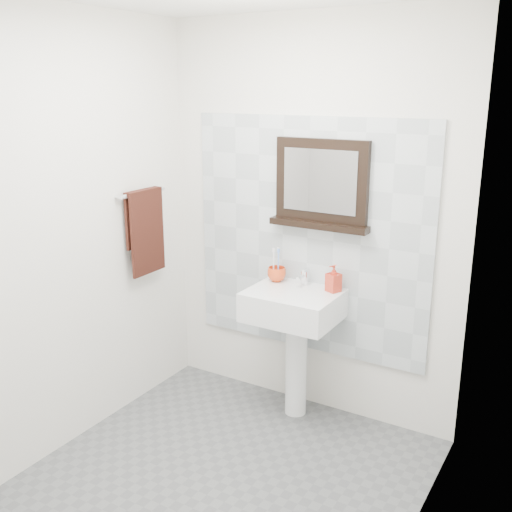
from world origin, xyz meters
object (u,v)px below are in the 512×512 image
(toothbrush_cup, at_px, (277,274))
(hand_towel, at_px, (145,225))
(pedestal_sink, at_px, (294,319))
(framed_mirror, at_px, (321,186))
(soap_dispenser, at_px, (334,278))

(toothbrush_cup, relative_size, hand_towel, 0.22)
(pedestal_sink, relative_size, framed_mirror, 1.51)
(pedestal_sink, height_order, hand_towel, hand_towel)
(pedestal_sink, distance_m, toothbrush_cup, 0.32)
(toothbrush_cup, xyz_separation_m, soap_dispenser, (0.39, 0.00, 0.04))
(pedestal_sink, height_order, toothbrush_cup, pedestal_sink)
(hand_towel, bearing_deg, soap_dispenser, 17.02)
(pedestal_sink, distance_m, hand_towel, 1.13)
(soap_dispenser, bearing_deg, hand_towel, -140.07)
(toothbrush_cup, distance_m, soap_dispenser, 0.40)
(pedestal_sink, distance_m, framed_mirror, 0.84)
(pedestal_sink, relative_size, hand_towel, 1.75)
(framed_mirror, bearing_deg, toothbrush_cup, -163.69)
(soap_dispenser, height_order, hand_towel, hand_towel)
(soap_dispenser, bearing_deg, framed_mirror, 174.12)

